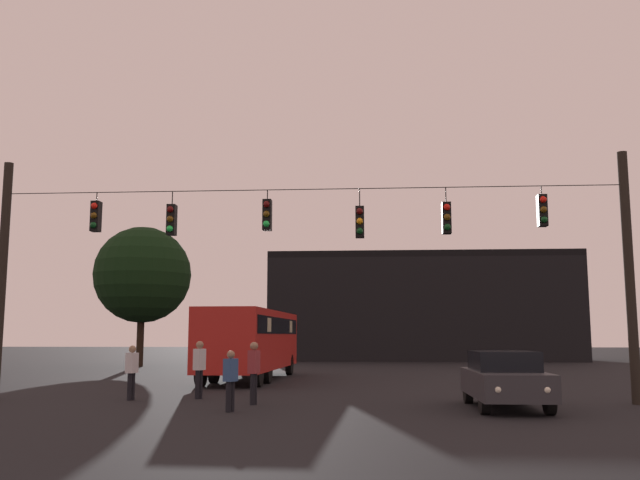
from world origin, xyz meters
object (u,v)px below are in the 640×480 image
at_px(pedestrian_crossing_left, 254,369).
at_px(pedestrian_crossing_right, 132,369).
at_px(city_bus, 252,337).
at_px(pedestrian_crossing_center, 199,366).
at_px(tree_left_silhouette, 142,275).
at_px(pedestrian_near_bus, 230,377).
at_px(car_near_right, 505,378).

relative_size(pedestrian_crossing_left, pedestrian_crossing_right, 1.07).
height_order(city_bus, pedestrian_crossing_center, city_bus).
bearing_deg(pedestrian_crossing_right, tree_left_silhouette, 108.01).
relative_size(city_bus, pedestrian_near_bus, 7.13).
distance_m(pedestrian_crossing_center, pedestrian_crossing_right, 2.03).
bearing_deg(car_near_right, tree_left_silhouette, 127.14).
height_order(pedestrian_crossing_left, pedestrian_near_bus, pedestrian_crossing_left).
relative_size(pedestrian_crossing_left, tree_left_silhouette, 0.20).
bearing_deg(city_bus, tree_left_silhouette, 126.61).
relative_size(pedestrian_crossing_left, pedestrian_crossing_center, 0.99).
bearing_deg(car_near_right, pedestrian_near_bus, -169.90).
height_order(car_near_right, tree_left_silhouette, tree_left_silhouette).
height_order(car_near_right, pedestrian_near_bus, pedestrian_near_bus).
bearing_deg(pedestrian_near_bus, pedestrian_crossing_left, 80.71).
relative_size(car_near_right, tree_left_silhouette, 0.49).
bearing_deg(pedestrian_near_bus, city_bus, 97.27).
xyz_separation_m(pedestrian_crossing_left, pedestrian_crossing_center, (-1.99, 1.71, 0.01)).
bearing_deg(pedestrian_crossing_left, tree_left_silhouette, 115.57).
relative_size(city_bus, tree_left_silhouette, 1.25).
relative_size(pedestrian_near_bus, tree_left_silhouette, 0.18).
bearing_deg(pedestrian_crossing_center, tree_left_silhouette, 112.98).
bearing_deg(pedestrian_crossing_right, pedestrian_near_bus, -39.01).
height_order(city_bus, tree_left_silhouette, tree_left_silhouette).
xyz_separation_m(car_near_right, tree_left_silhouette, (-18.03, 23.80, 4.98)).
xyz_separation_m(pedestrian_crossing_center, pedestrian_crossing_right, (-1.93, -0.60, -0.09)).
relative_size(pedestrian_crossing_center, pedestrian_near_bus, 1.14).
xyz_separation_m(car_near_right, pedestrian_near_bus, (-7.20, -1.28, 0.07)).
bearing_deg(pedestrian_near_bus, pedestrian_crossing_right, 140.99).
relative_size(pedestrian_crossing_right, tree_left_silhouette, 0.18).
height_order(pedestrian_crossing_left, tree_left_silhouette, tree_left_silhouette).
height_order(car_near_right, pedestrian_crossing_center, pedestrian_crossing_center).
xyz_separation_m(city_bus, car_near_right, (8.81, -11.40, -1.07)).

